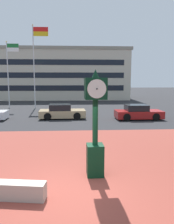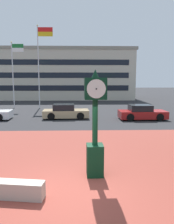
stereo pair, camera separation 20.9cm
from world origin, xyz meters
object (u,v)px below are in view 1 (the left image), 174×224
street_clock (95,123)px  flagpole_primary (9,70)px  car_street_near (62,112)px  car_street_distant (138,113)px  civic_building (60,74)px  flagpole_secondary (36,59)px

street_clock → flagpole_primary: 21.89m
car_street_near → car_street_distant: (6.73, -0.78, 0.00)m
car_street_distant → civic_building: (-8.30, 24.07, 3.94)m
car_street_near → civic_building: (-1.57, 23.29, 3.94)m
flagpole_primary → civic_building: 16.44m
car_street_distant → flagpole_primary: size_ratio=0.51×
flagpole_secondary → civic_building: size_ratio=0.39×
car_street_distant → street_clock: bearing=-23.4°
flagpole_primary → car_street_near: bearing=-49.0°
car_street_distant → civic_building: 25.77m
flagpole_secondary → car_street_near: bearing=-65.7°
car_street_near → car_street_distant: same height
car_street_near → flagpole_primary: 10.93m
flagpole_primary → civic_building: civic_building is taller
car_street_near → flagpole_secondary: bearing=-158.3°
flagpole_primary → car_street_distant: bearing=-32.2°
car_street_distant → civic_building: civic_building is taller
car_street_near → flagpole_secondary: size_ratio=0.42×
street_clock → flagpole_secondary: size_ratio=0.38×
street_clock → flagpole_primary: size_ratio=0.47×
car_street_distant → flagpole_primary: 16.33m
car_street_distant → flagpole_primary: (-13.37, 8.43, 4.10)m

